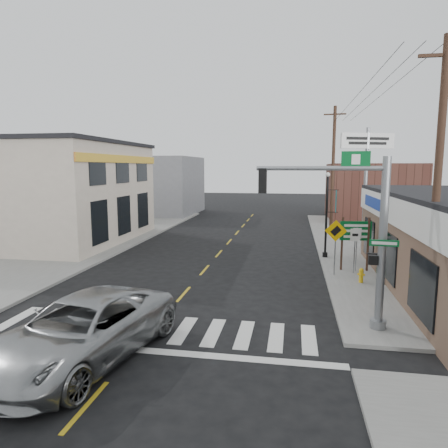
% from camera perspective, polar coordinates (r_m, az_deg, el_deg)
% --- Properties ---
extents(ground, '(140.00, 140.00, 0.00)m').
position_cam_1_polar(ground, '(13.43, -10.55, -15.06)').
color(ground, black).
rests_on(ground, ground).
extents(sidewalk_right, '(6.00, 38.00, 0.13)m').
position_cam_1_polar(sidewalk_right, '(25.50, 20.05, -4.13)').
color(sidewalk_right, slate).
rests_on(sidewalk_right, ground).
extents(sidewalk_left, '(6.00, 38.00, 0.13)m').
position_cam_1_polar(sidewalk_left, '(28.45, -18.49, -2.82)').
color(sidewalk_left, slate).
rests_on(sidewalk_left, ground).
extents(center_line, '(0.12, 56.00, 0.01)m').
position_cam_1_polar(center_line, '(20.71, -2.79, -6.58)').
color(center_line, gold).
rests_on(center_line, ground).
extents(crosswalk, '(11.00, 2.20, 0.01)m').
position_cam_1_polar(crosswalk, '(13.77, -9.95, -14.42)').
color(crosswalk, silver).
rests_on(crosswalk, ground).
extents(left_building, '(12.00, 12.00, 6.80)m').
position_cam_1_polar(left_building, '(30.97, -24.44, 3.96)').
color(left_building, '#B8AB99').
rests_on(left_building, ground).
extents(bldg_distant_right, '(8.00, 10.00, 5.60)m').
position_cam_1_polar(bldg_distant_right, '(42.30, 20.24, 4.29)').
color(bldg_distant_right, '#522F25').
rests_on(bldg_distant_right, ground).
extents(bldg_distant_left, '(9.00, 10.00, 6.40)m').
position_cam_1_polar(bldg_distant_left, '(46.24, -9.66, 5.45)').
color(bldg_distant_left, slate).
rests_on(bldg_distant_left, ground).
extents(suv, '(4.02, 6.65, 1.72)m').
position_cam_1_polar(suv, '(11.90, -19.57, -14.04)').
color(suv, '#949699').
rests_on(suv, ground).
extents(traffic_signal_pole, '(4.43, 0.37, 5.62)m').
position_cam_1_polar(traffic_signal_pole, '(13.19, 19.00, -0.05)').
color(traffic_signal_pole, gray).
rests_on(traffic_signal_pole, sidewalk_right).
extents(guide_sign, '(1.53, 0.13, 2.68)m').
position_cam_1_polar(guide_sign, '(20.81, 18.25, -1.65)').
color(guide_sign, '#422B1E').
rests_on(guide_sign, sidewalk_right).
extents(fire_hydrant, '(0.20, 0.20, 0.65)m').
position_cam_1_polar(fire_hydrant, '(19.03, 19.01, -6.86)').
color(fire_hydrant, gold).
rests_on(fire_hydrant, sidewalk_right).
extents(ped_crossing_sign, '(1.03, 0.07, 2.66)m').
position_cam_1_polar(ped_crossing_sign, '(19.66, 15.65, -1.85)').
color(ped_crossing_sign, gray).
rests_on(ped_crossing_sign, sidewalk_right).
extents(lamp_post, '(0.63, 0.49, 4.84)m').
position_cam_1_polar(lamp_post, '(23.34, 14.60, 2.17)').
color(lamp_post, black).
rests_on(lamp_post, sidewalk_right).
extents(dance_center_sign, '(3.56, 0.22, 7.56)m').
position_cam_1_polar(dance_center_sign, '(26.70, 19.71, 8.70)').
color(dance_center_sign, gray).
rests_on(dance_center_sign, sidewalk_right).
extents(bare_tree, '(2.10, 2.10, 4.20)m').
position_cam_1_polar(bare_tree, '(17.19, 26.41, 1.18)').
color(bare_tree, black).
rests_on(bare_tree, sidewalk_right).
extents(shrub_back, '(1.17, 1.17, 0.88)m').
position_cam_1_polar(shrub_back, '(19.76, 22.58, -6.25)').
color(shrub_back, black).
rests_on(shrub_back, sidewalk_right).
extents(utility_pole_near, '(1.55, 0.23, 8.91)m').
position_cam_1_polar(utility_pole_near, '(13.66, 28.14, 4.83)').
color(utility_pole_near, '#472E1F').
rests_on(utility_pole_near, sidewalk_right).
extents(utility_pole_far, '(1.72, 0.26, 9.91)m').
position_cam_1_polar(utility_pole_far, '(33.45, 15.30, 7.75)').
color(utility_pole_far, '#3D3119').
rests_on(utility_pole_far, sidewalk_right).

